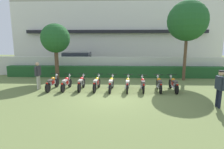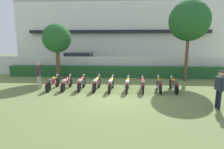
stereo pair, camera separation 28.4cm
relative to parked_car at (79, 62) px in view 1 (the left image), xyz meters
The scene contains 18 objects.
ground 10.00m from the parked_car, 67.77° to the right, with size 60.00×60.00×0.00m, color olive.
building 7.35m from the parked_car, 56.07° to the left, with size 24.08×6.50×7.68m.
compound_wall 4.59m from the parked_car, 34.74° to the right, with size 22.88×0.30×1.65m, color silver.
hedge_row 5.04m from the parked_car, 41.32° to the right, with size 18.30×0.70×0.92m, color #235628.
parked_car is the anchor object (origin of this frame).
tree_near_inspector 5.08m from the parked_car, 99.26° to the right, with size 2.23×2.23×4.36m.
tree_far_side 10.84m from the parked_car, 25.14° to the right, with size 2.98×2.98×6.00m.
motorcycle_in_row_0 7.65m from the parked_car, 89.86° to the right, with size 0.60×1.95×0.96m.
motorcycle_in_row_1 7.66m from the parked_car, 83.26° to the right, with size 0.60×1.88×0.94m.
motorcycle_in_row_2 7.82m from the parked_car, 76.26° to the right, with size 0.60×1.82×0.96m.
motorcycle_in_row_3 8.15m from the parked_car, 69.68° to the right, with size 0.60×1.88×0.97m.
motorcycle_in_row_4 8.56m from the parked_car, 64.05° to the right, with size 0.60×1.94×0.97m.
motorcycle_in_row_5 9.07m from the parked_car, 58.35° to the right, with size 0.60×1.92×0.96m.
motorcycle_in_row_6 9.59m from the parked_car, 53.69° to the right, with size 0.60×1.80×0.94m.
motorcycle_in_row_7 10.16m from the parked_car, 48.87° to the right, with size 0.60×1.83×0.96m.
motorcycle_in_row_8 10.73m from the parked_car, 45.17° to the right, with size 0.60×1.92×0.95m.
inspector_person 7.52m from the parked_car, 97.20° to the right, with size 0.23×0.69×1.73m.
officer_0 13.63m from the parked_car, 49.63° to the right, with size 0.24×0.69×1.74m.
Camera 1 is at (0.49, -9.53, 3.06)m, focal length 29.52 mm.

